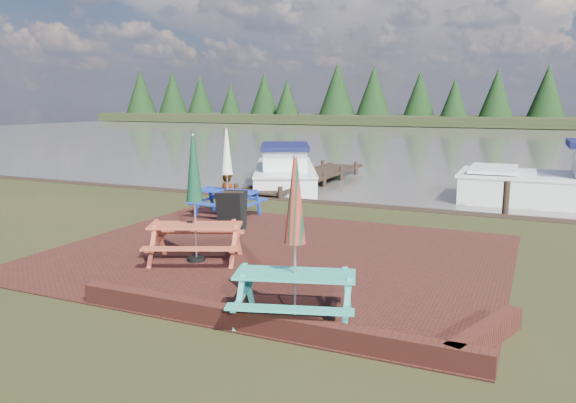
% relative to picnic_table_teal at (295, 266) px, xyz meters
% --- Properties ---
extents(ground, '(120.00, 120.00, 0.00)m').
position_rel_picnic_table_teal_xyz_m(ground, '(-1.75, 2.02, -0.82)').
color(ground, black).
rests_on(ground, ground).
extents(paving, '(9.00, 7.50, 0.02)m').
position_rel_picnic_table_teal_xyz_m(paving, '(-1.75, 3.02, -0.81)').
color(paving, '#371911').
rests_on(paving, ground).
extents(brick_wall, '(6.21, 1.79, 0.30)m').
position_rel_picnic_table_teal_xyz_m(brick_wall, '(0.40, -0.39, -0.67)').
color(brick_wall, '#4C1E16').
rests_on(brick_wall, ground).
extents(water, '(120.00, 60.00, 0.02)m').
position_rel_picnic_table_teal_xyz_m(water, '(-1.75, 39.02, -0.82)').
color(water, '#413E38').
rests_on(water, ground).
extents(far_treeline, '(120.00, 10.00, 8.10)m').
position_rel_picnic_table_teal_xyz_m(far_treeline, '(-1.75, 68.02, 2.46)').
color(far_treeline, black).
rests_on(far_treeline, ground).
extents(picnic_table_teal, '(2.06, 1.93, 2.35)m').
position_rel_picnic_table_teal_xyz_m(picnic_table_teal, '(0.00, 0.00, 0.00)').
color(picnic_table_teal, teal).
rests_on(picnic_table_teal, ground).
extents(picnic_table_red, '(2.26, 2.16, 2.46)m').
position_rel_picnic_table_teal_xyz_m(picnic_table_red, '(-2.95, 1.96, 0.04)').
color(picnic_table_red, '#B1482D').
rests_on(picnic_table_red, ground).
extents(picnic_table_blue, '(1.71, 1.52, 2.36)m').
position_rel_picnic_table_teal_xyz_m(picnic_table_blue, '(-4.59, 5.98, 0.00)').
color(picnic_table_blue, '#1734AD').
rests_on(picnic_table_blue, ground).
extents(chalkboard, '(0.63, 0.71, 0.95)m').
position_rel_picnic_table_teal_xyz_m(chalkboard, '(-3.66, 4.59, -0.33)').
color(chalkboard, black).
rests_on(chalkboard, ground).
extents(jetty, '(1.76, 9.08, 1.00)m').
position_rel_picnic_table_teal_xyz_m(jetty, '(-5.25, 13.30, -0.71)').
color(jetty, black).
rests_on(jetty, ground).
extents(boat_jetty, '(4.68, 6.73, 1.86)m').
position_rel_picnic_table_teal_xyz_m(boat_jetty, '(-5.89, 12.53, -0.47)').
color(boat_jetty, silver).
rests_on(boat_jetty, ground).
extents(person, '(0.69, 0.54, 1.69)m').
position_rel_picnic_table_teal_xyz_m(person, '(-5.95, 8.33, 0.02)').
color(person, gray).
rests_on(person, ground).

